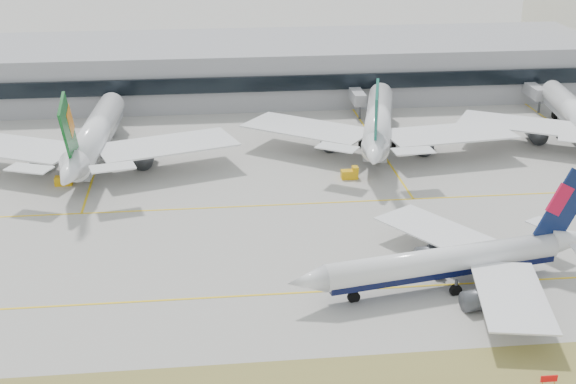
{
  "coord_description": "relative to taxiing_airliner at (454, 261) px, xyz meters",
  "views": [
    {
      "loc": [
        -5.5,
        -112.66,
        60.57
      ],
      "look_at": [
        9.15,
        18.0,
        7.5
      ],
      "focal_mm": 50.0,
      "sensor_mm": 36.0,
      "label": 1
    }
  ],
  "objects": [
    {
      "name": "hold_sign_right",
      "position": [
        4.32,
        -26.63,
        -3.41
      ],
      "size": [
        2.2,
        0.15,
        1.35
      ],
      "color": "red",
      "rests_on": "ground"
    },
    {
      "name": "widebody_eva",
      "position": [
        -61.48,
        62.87,
        1.81
      ],
      "size": [
        64.31,
        63.03,
        22.96
      ],
      "rotation": [
        0.0,
        0.0,
        1.5
      ],
      "color": "white",
      "rests_on": "ground"
    },
    {
      "name": "taxiing_airliner",
      "position": [
        0.0,
        0.0,
        0.0
      ],
      "size": [
        52.69,
        45.25,
        17.8
      ],
      "rotation": [
        0.0,
        0.0,
        3.33
      ],
      "color": "white",
      "rests_on": "ground"
    },
    {
      "name": "terminal",
      "position": [
        -32.4,
        120.2,
        3.21
      ],
      "size": [
        280.0,
        43.1,
        15.0
      ],
      "color": "gray",
      "rests_on": "ground"
    },
    {
      "name": "widebody_cathay",
      "position": [
        2.49,
        66.58,
        1.7
      ],
      "size": [
        61.39,
        61.22,
        22.55
      ],
      "rotation": [
        0.0,
        0.0,
        1.33
      ],
      "color": "white",
      "rests_on": "ground"
    },
    {
      "name": "gse_c",
      "position": [
        -7.3,
        48.01,
        -3.24
      ],
      "size": [
        3.55,
        2.0,
        2.6
      ],
      "color": "#E4A60C",
      "rests_on": "ground"
    },
    {
      "name": "ground",
      "position": [
        -32.4,
        5.37,
        -4.29
      ],
      "size": [
        3000.0,
        3000.0,
        0.0
      ],
      "primitive_type": "plane",
      "color": "#A4A099",
      "rests_on": "ground"
    },
    {
      "name": "gse_b",
      "position": [
        -66.61,
        50.94,
        -3.24
      ],
      "size": [
        3.55,
        2.0,
        2.6
      ],
      "color": "#E4A60C",
      "rests_on": "ground"
    }
  ]
}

